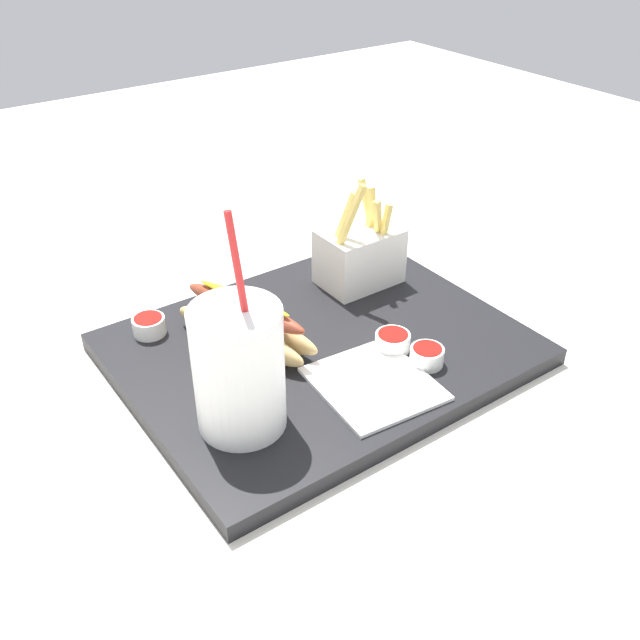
# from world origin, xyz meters

# --- Properties ---
(ground_plane) EXTENTS (2.40, 2.40, 0.02)m
(ground_plane) POSITION_xyz_m (0.00, 0.00, -0.01)
(ground_plane) COLOR silver
(food_tray) EXTENTS (0.44, 0.35, 0.02)m
(food_tray) POSITION_xyz_m (0.00, 0.00, 0.01)
(food_tray) COLOR black
(food_tray) RESTS_ON ground_plane
(soda_cup) EXTENTS (0.09, 0.09, 0.22)m
(soda_cup) POSITION_xyz_m (-0.14, -0.07, 0.09)
(soda_cup) COLOR white
(soda_cup) RESTS_ON food_tray
(fries_basket) EXTENTS (0.10, 0.07, 0.15)m
(fries_basket) POSITION_xyz_m (0.12, 0.08, 0.06)
(fries_basket) COLOR white
(fries_basket) RESTS_ON food_tray
(hot_dog_1) EXTENTS (0.11, 0.19, 0.06)m
(hot_dog_1) POSITION_xyz_m (-0.07, 0.05, 0.05)
(hot_dog_1) COLOR tan
(hot_dog_1) RESTS_ON food_tray
(ketchup_cup_1) EXTENTS (0.04, 0.04, 0.02)m
(ketchup_cup_1) POSITION_xyz_m (-0.15, 0.13, 0.03)
(ketchup_cup_1) COLOR white
(ketchup_cup_1) RESTS_ON food_tray
(ketchup_cup_2) EXTENTS (0.04, 0.04, 0.02)m
(ketchup_cup_2) POSITION_xyz_m (0.06, -0.06, 0.03)
(ketchup_cup_2) COLOR white
(ketchup_cup_2) RESTS_ON food_tray
(ketchup_cup_3) EXTENTS (0.04, 0.04, 0.02)m
(ketchup_cup_3) POSITION_xyz_m (0.07, -0.10, 0.03)
(ketchup_cup_3) COLOR white
(ketchup_cup_3) RESTS_ON food_tray
(napkin_stack) EXTENTS (0.12, 0.13, 0.00)m
(napkin_stack) POSITION_xyz_m (-0.00, -0.10, 0.02)
(napkin_stack) COLOR white
(napkin_stack) RESTS_ON food_tray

